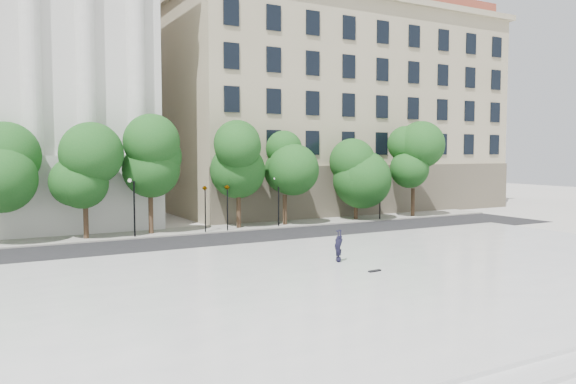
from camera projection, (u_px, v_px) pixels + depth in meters
name	position (u px, v px, depth m)	size (l,w,h in m)	color
ground	(392.00, 301.00, 23.47)	(160.00, 160.00, 0.00)	beige
plaza	(350.00, 281.00, 26.07)	(44.00, 22.00, 0.45)	silver
street	(225.00, 241.00, 39.16)	(60.00, 8.00, 0.02)	black
far_sidewalk	(196.00, 230.00, 44.39)	(60.00, 4.00, 0.12)	#A7A59B
building_east	(313.00, 111.00, 66.31)	(36.00, 26.15, 23.00)	tan
traffic_light_west	(205.00, 186.00, 42.74)	(0.52, 1.61, 4.14)	black
traffic_light_east	(227.00, 185.00, 43.63)	(0.48, 1.67, 4.16)	black
person_lying	(338.00, 258.00, 29.48)	(0.62, 0.40, 1.69)	black
skateboard	(375.00, 271.00, 27.10)	(0.72, 0.18, 0.07)	black
street_trees	(213.00, 168.00, 44.27)	(46.76, 5.15, 7.67)	#382619
lamp_posts	(207.00, 195.00, 43.19)	(36.07, 0.28, 4.49)	black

